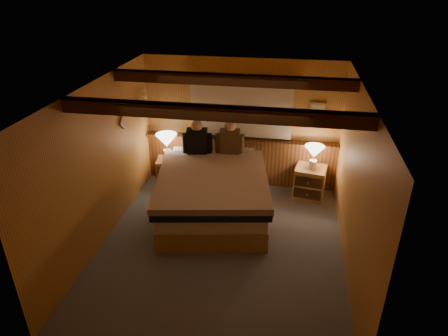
% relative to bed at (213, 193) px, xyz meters
% --- Properties ---
extents(floor, '(4.20, 4.20, 0.00)m').
position_rel_bed_xyz_m(floor, '(0.30, -0.84, -0.40)').
color(floor, '#585D68').
rests_on(floor, ground).
extents(ceiling, '(4.20, 4.20, 0.00)m').
position_rel_bed_xyz_m(ceiling, '(0.30, -0.84, 2.00)').
color(ceiling, '#DE9853').
rests_on(ceiling, wall_back).
extents(wall_back, '(3.60, 0.00, 3.60)m').
position_rel_bed_xyz_m(wall_back, '(0.30, 1.26, 0.80)').
color(wall_back, '#DD944F').
rests_on(wall_back, floor).
extents(wall_left, '(0.00, 4.20, 4.20)m').
position_rel_bed_xyz_m(wall_left, '(-1.50, -0.84, 0.80)').
color(wall_left, '#DD944F').
rests_on(wall_left, floor).
extents(wall_right, '(0.00, 4.20, 4.20)m').
position_rel_bed_xyz_m(wall_right, '(2.10, -0.84, 0.80)').
color(wall_right, '#DD944F').
rests_on(wall_right, floor).
extents(wall_front, '(3.60, 0.00, 3.60)m').
position_rel_bed_xyz_m(wall_front, '(0.30, -2.94, 0.80)').
color(wall_front, '#DD944F').
rests_on(wall_front, floor).
extents(wainscot, '(3.60, 0.23, 0.94)m').
position_rel_bed_xyz_m(wainscot, '(0.30, 1.20, 0.08)').
color(wainscot, brown).
rests_on(wainscot, wall_back).
extents(curtain_window, '(2.18, 0.09, 1.11)m').
position_rel_bed_xyz_m(curtain_window, '(0.30, 1.19, 1.12)').
color(curtain_window, '#442711').
rests_on(curtain_window, wall_back).
extents(ceiling_beams, '(3.60, 1.65, 0.16)m').
position_rel_bed_xyz_m(ceiling_beams, '(0.30, -0.69, 1.91)').
color(ceiling_beams, '#442711').
rests_on(ceiling_beams, ceiling).
extents(coat_rail, '(0.05, 0.55, 0.24)m').
position_rel_bed_xyz_m(coat_rail, '(-1.42, 0.74, 1.26)').
color(coat_rail, silver).
rests_on(coat_rail, wall_left).
extents(framed_print, '(0.30, 0.04, 0.25)m').
position_rel_bed_xyz_m(framed_print, '(1.65, 1.24, 1.15)').
color(framed_print, '#A88454').
rests_on(framed_print, wall_back).
extents(bed, '(2.08, 2.53, 0.78)m').
position_rel_bed_xyz_m(bed, '(0.00, 0.00, 0.00)').
color(bed, '#A97748').
rests_on(bed, floor).
extents(nightstand_left, '(0.52, 0.48, 0.51)m').
position_rel_bed_xyz_m(nightstand_left, '(-1.04, 0.93, -0.15)').
color(nightstand_left, '#A97748').
rests_on(nightstand_left, floor).
extents(nightstand_right, '(0.60, 0.56, 0.58)m').
position_rel_bed_xyz_m(nightstand_right, '(1.62, 0.86, -0.11)').
color(nightstand_right, '#A97748').
rests_on(nightstand_right, floor).
extents(lamp_left, '(0.40, 0.40, 0.52)m').
position_rel_bed_xyz_m(lamp_left, '(-1.06, 0.92, 0.47)').
color(lamp_left, white).
rests_on(lamp_left, nightstand_left).
extents(lamp_right, '(0.34, 0.34, 0.44)m').
position_rel_bed_xyz_m(lamp_right, '(1.64, 0.82, 0.49)').
color(lamp_right, white).
rests_on(lamp_right, nightstand_right).
extents(person_left, '(0.53, 0.27, 0.65)m').
position_rel_bed_xyz_m(person_left, '(-0.43, 0.76, 0.62)').
color(person_left, black).
rests_on(person_left, bed).
extents(person_right, '(0.52, 0.24, 0.63)m').
position_rel_bed_xyz_m(person_right, '(0.15, 0.86, 0.62)').
color(person_right, '#4D371E').
rests_on(person_right, bed).
extents(duffel_bag, '(0.50, 0.38, 0.32)m').
position_rel_bed_xyz_m(duffel_bag, '(-0.59, 0.40, -0.26)').
color(duffel_bag, black).
rests_on(duffel_bag, floor).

